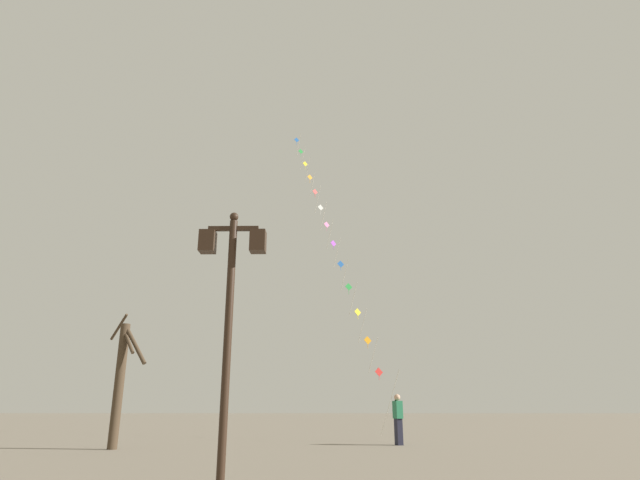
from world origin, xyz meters
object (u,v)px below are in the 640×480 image
object	(u,v)px
twin_lantern_lamp_post	(230,290)
kite_train	(331,236)
kite_flyer	(398,418)
bare_tree	(120,379)

from	to	relation	value
twin_lantern_lamp_post	kite_train	world-z (taller)	kite_train
twin_lantern_lamp_post	kite_flyer	world-z (taller)	twin_lantern_lamp_post
kite_flyer	bare_tree	xyz separation A→B (m)	(-9.25, -2.04, 1.24)
twin_lantern_lamp_post	bare_tree	distance (m)	9.96
kite_train	kite_flyer	world-z (taller)	kite_train
kite_train	twin_lantern_lamp_post	bearing A→B (deg)	-95.93
twin_lantern_lamp_post	kite_flyer	bearing A→B (deg)	68.29
twin_lantern_lamp_post	kite_train	distance (m)	19.85
kite_flyer	bare_tree	bearing A→B (deg)	86.07
kite_flyer	bare_tree	distance (m)	9.55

